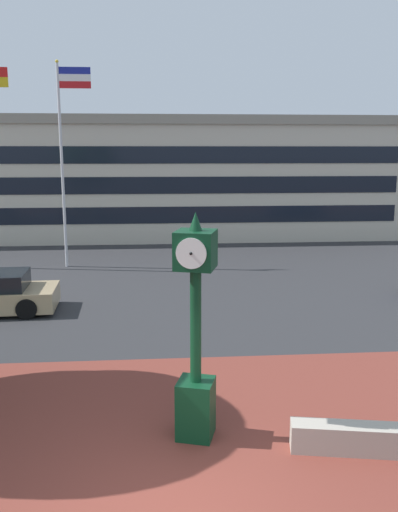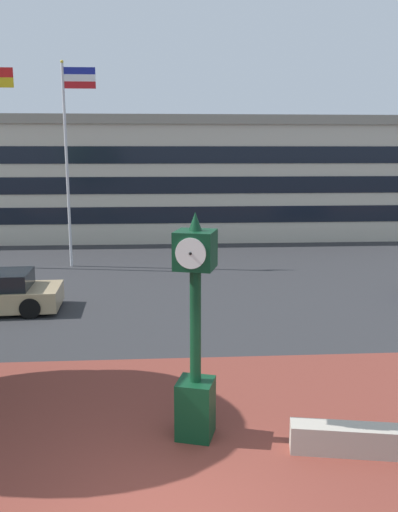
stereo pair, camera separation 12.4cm
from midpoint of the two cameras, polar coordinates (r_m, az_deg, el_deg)
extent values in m
plane|color=#2D2D30|center=(8.44, -3.80, -25.66)|extent=(200.00, 200.00, 0.00)
cube|color=brown|center=(9.13, -3.88, -22.46)|extent=(44.00, 9.69, 0.01)
cube|color=#ADA393|center=(10.02, 19.05, -18.14)|extent=(3.22, 0.96, 0.50)
cube|color=#0C381E|center=(9.90, -0.72, -16.00)|extent=(0.77, 0.77, 1.06)
cylinder|color=#0C381E|center=(9.30, -0.74, -7.48)|extent=(0.20, 0.20, 2.04)
cube|color=#0C381E|center=(8.95, -0.76, 0.68)|extent=(0.81, 0.81, 0.65)
cylinder|color=white|center=(9.28, -0.30, 1.06)|extent=(0.50, 0.17, 0.51)
sphere|color=black|center=(9.30, -0.28, 1.08)|extent=(0.05, 0.05, 0.05)
cylinder|color=white|center=(8.63, -1.26, 0.27)|extent=(0.50, 0.17, 0.51)
sphere|color=black|center=(8.61, -1.29, 0.25)|extent=(0.05, 0.05, 0.05)
cone|color=#0C381E|center=(8.88, -0.77, 3.74)|extent=(0.23, 0.23, 0.32)
cylinder|color=black|center=(17.13, -18.15, -5.39)|extent=(0.65, 0.25, 0.64)
cylinder|color=black|center=(18.76, -17.18, -3.89)|extent=(0.65, 0.25, 0.64)
cylinder|color=silver|center=(23.78, -14.58, 9.06)|extent=(0.12, 0.12, 8.58)
sphere|color=gold|center=(24.03, -15.13, 19.47)|extent=(0.14, 0.14, 0.14)
cube|color=navy|center=(23.87, -13.32, 18.76)|extent=(1.29, 0.02, 0.28)
cube|color=white|center=(23.84, -13.29, 18.08)|extent=(1.29, 0.02, 0.28)
cube|color=red|center=(23.80, -13.26, 17.41)|extent=(1.29, 0.02, 0.28)
cube|color=beige|center=(35.84, -4.95, 8.27)|extent=(29.84, 14.06, 6.40)
cube|color=gray|center=(35.83, -5.05, 13.79)|extent=(30.44, 14.34, 0.50)
cube|color=black|center=(28.95, -4.97, 4.38)|extent=(26.86, 0.04, 0.90)
cube|color=black|center=(28.80, -5.03, 7.54)|extent=(26.86, 0.04, 0.90)
cube|color=black|center=(28.74, -5.08, 10.72)|extent=(26.86, 0.04, 0.90)
camera|label=1|loc=(0.06, -90.38, -0.08)|focal=37.38mm
camera|label=2|loc=(0.06, 89.62, 0.08)|focal=37.38mm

